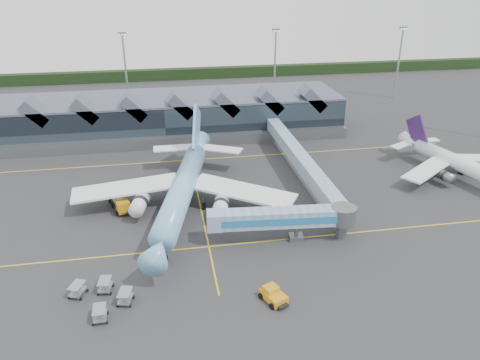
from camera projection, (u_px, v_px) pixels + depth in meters
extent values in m
plane|color=#29292B|center=(204.00, 221.00, 79.90)|extent=(260.00, 260.00, 0.00)
cube|color=yellow|center=(209.00, 247.00, 72.75)|extent=(120.00, 0.25, 0.01)
cube|color=yellow|center=(191.00, 160.00, 104.92)|extent=(120.00, 0.25, 0.01)
cube|color=yellow|center=(198.00, 195.00, 88.83)|extent=(0.25, 60.00, 0.01)
cube|color=black|center=(173.00, 74.00, 177.37)|extent=(260.00, 4.00, 4.00)
cube|color=black|center=(164.00, 116.00, 120.12)|extent=(90.00, 20.00, 9.00)
cube|color=#4C5465|center=(163.00, 98.00, 118.14)|extent=(90.00, 20.00, 0.60)
cube|color=slate|center=(166.00, 142.00, 111.63)|extent=(90.00, 2.50, 2.60)
cube|color=#4C5465|center=(36.00, 111.00, 107.27)|extent=(6.43, 6.00, 6.43)
cube|color=#4C5465|center=(86.00, 109.00, 109.01)|extent=(6.43, 6.00, 6.43)
cube|color=#4C5465|center=(134.00, 107.00, 110.74)|extent=(6.43, 6.00, 6.43)
cube|color=#4C5465|center=(180.00, 104.00, 112.48)|extent=(6.43, 6.00, 6.43)
cube|color=#4C5465|center=(226.00, 102.00, 114.21)|extent=(6.43, 6.00, 6.43)
cube|color=#4C5465|center=(269.00, 100.00, 115.95)|extent=(6.43, 6.00, 6.43)
cube|color=#4C5465|center=(312.00, 98.00, 117.68)|extent=(6.43, 6.00, 6.43)
cylinder|color=gray|center=(126.00, 73.00, 137.26)|extent=(0.56, 0.56, 22.00)
cube|color=slate|center=(122.00, 34.00, 132.64)|extent=(2.40, 0.50, 0.90)
cylinder|color=gray|center=(275.00, 67.00, 144.36)|extent=(0.56, 0.56, 22.00)
cube|color=slate|center=(276.00, 30.00, 139.74)|extent=(2.40, 0.50, 0.90)
cylinder|color=gray|center=(398.00, 64.00, 148.88)|extent=(0.56, 0.56, 22.00)
cube|color=slate|center=(403.00, 28.00, 144.26)|extent=(2.40, 0.50, 0.90)
cylinder|color=#6494CB|center=(182.00, 189.00, 81.19)|extent=(11.71, 33.24, 4.10)
cone|color=#6494CB|center=(157.00, 252.00, 63.58)|extent=(5.31, 6.49, 4.10)
cube|color=black|center=(156.00, 249.00, 62.57)|extent=(1.59, 0.69, 0.48)
cone|color=#6494CB|center=(199.00, 146.00, 99.54)|extent=(5.75, 8.33, 4.10)
cube|color=white|center=(125.00, 188.00, 83.32)|extent=(19.05, 7.62, 1.35)
cube|color=white|center=(243.00, 191.00, 82.17)|extent=(19.10, 14.98, 1.35)
cylinder|color=white|center=(140.00, 203.00, 80.16)|extent=(3.80, 6.13, 2.54)
cylinder|color=white|center=(221.00, 206.00, 79.39)|extent=(3.80, 6.13, 2.54)
cube|color=#6494CB|center=(196.00, 130.00, 96.02)|extent=(2.91, 10.31, 11.29)
cube|color=white|center=(174.00, 148.00, 98.53)|extent=(8.57, 3.40, 0.27)
cube|color=white|center=(221.00, 149.00, 97.97)|extent=(9.11, 6.88, 0.27)
cylinder|color=slate|center=(165.00, 256.00, 68.37)|extent=(0.30, 0.30, 2.37)
cylinder|color=slate|center=(165.00, 201.00, 84.03)|extent=(0.30, 0.30, 2.37)
cylinder|color=slate|center=(204.00, 203.00, 83.65)|extent=(0.30, 0.30, 2.37)
cylinder|color=black|center=(165.00, 260.00, 68.69)|extent=(0.83, 1.59, 1.52)
cylinder|color=white|center=(458.00, 163.00, 94.59)|extent=(8.55, 21.90, 3.12)
cone|color=white|center=(411.00, 141.00, 105.54)|extent=(4.28, 5.62, 3.12)
cube|color=white|center=(427.00, 170.00, 92.87)|extent=(13.10, 10.42, 1.04)
cube|color=white|center=(479.00, 158.00, 98.41)|extent=(13.18, 4.79, 1.04)
cylinder|color=slate|center=(445.00, 176.00, 92.02)|extent=(2.82, 4.11, 1.93)
cube|color=#331A4F|center=(417.00, 131.00, 103.30)|extent=(2.23, 6.89, 7.60)
cube|color=white|center=(402.00, 145.00, 103.44)|extent=(6.26, 4.77, 0.26)
cube|color=white|center=(426.00, 140.00, 106.10)|extent=(5.97, 2.25, 0.26)
cylinder|color=slate|center=(443.00, 175.00, 95.39)|extent=(0.29, 0.29, 1.80)
cylinder|color=slate|center=(462.00, 170.00, 97.40)|extent=(0.29, 0.29, 1.80)
cube|color=#7098BB|center=(280.00, 218.00, 72.74)|extent=(18.60, 4.33, 2.67)
cube|color=#216DA9|center=(281.00, 222.00, 71.45)|extent=(18.37, 1.69, 1.11)
cube|color=#7098BB|center=(215.00, 220.00, 71.92)|extent=(2.64, 3.14, 2.76)
cylinder|color=slate|center=(296.00, 228.00, 73.83)|extent=(0.65, 0.65, 4.11)
cube|color=slate|center=(296.00, 237.00, 74.52)|extent=(2.36, 2.03, 0.83)
cylinder|color=black|center=(290.00, 238.00, 74.48)|extent=(0.44, 0.86, 0.83)
cylinder|color=black|center=(302.00, 237.00, 74.63)|extent=(0.44, 0.86, 0.83)
cylinder|color=slate|center=(343.00, 215.00, 73.56)|extent=(4.06, 4.06, 2.76)
cylinder|color=slate|center=(342.00, 226.00, 74.42)|extent=(1.66, 1.66, 4.11)
cube|color=black|center=(119.00, 204.00, 84.20)|extent=(4.47, 8.31, 0.45)
cube|color=orange|center=(123.00, 207.00, 81.36)|extent=(2.64, 2.52, 1.96)
cube|color=black|center=(124.00, 206.00, 80.60)|extent=(1.91, 0.72, 0.89)
cylinder|color=silver|center=(117.00, 196.00, 84.55)|extent=(3.52, 5.56, 2.05)
sphere|color=silver|center=(114.00, 190.00, 86.64)|extent=(1.96, 1.96, 1.96)
sphere|color=silver|center=(121.00, 202.00, 82.47)|extent=(1.96, 1.96, 1.96)
cylinder|color=black|center=(117.00, 213.00, 81.67)|extent=(0.57, 0.95, 0.89)
cylinder|color=black|center=(129.00, 210.00, 82.61)|extent=(0.57, 0.95, 0.89)
cylinder|color=black|center=(113.00, 206.00, 84.18)|extent=(0.57, 0.95, 0.89)
cylinder|color=black|center=(125.00, 203.00, 85.12)|extent=(0.57, 0.95, 0.89)
cylinder|color=black|center=(110.00, 200.00, 85.98)|extent=(0.57, 0.95, 0.89)
cylinder|color=black|center=(122.00, 198.00, 86.92)|extent=(0.57, 0.95, 0.89)
cube|color=orange|center=(273.00, 296.00, 60.85)|extent=(3.48, 4.21, 1.01)
cube|color=orange|center=(271.00, 289.00, 60.99)|extent=(2.31, 2.20, 0.71)
cube|color=black|center=(283.00, 306.00, 59.51)|extent=(1.62, 1.30, 0.30)
cylinder|color=black|center=(272.00, 306.00, 59.48)|extent=(0.60, 0.86, 0.81)
cylinder|color=black|center=(286.00, 300.00, 60.64)|extent=(0.60, 0.86, 0.81)
cylinder|color=black|center=(261.00, 296.00, 61.31)|extent=(0.60, 0.86, 0.81)
cylinder|color=black|center=(275.00, 290.00, 62.47)|extent=(0.60, 0.86, 0.81)
cube|color=#919599|center=(105.00, 287.00, 62.68)|extent=(1.86, 2.63, 0.17)
cube|color=#919599|center=(104.00, 281.00, 62.23)|extent=(1.86, 2.63, 0.09)
cylinder|color=black|center=(113.00, 285.00, 63.70)|extent=(0.18, 0.42, 0.40)
cube|color=#919599|center=(125.00, 299.00, 60.49)|extent=(2.08, 2.75, 0.17)
cube|color=#919599|center=(125.00, 292.00, 60.05)|extent=(2.08, 2.75, 0.09)
cylinder|color=black|center=(134.00, 297.00, 61.44)|extent=(0.22, 0.42, 0.40)
cube|color=#919599|center=(78.00, 291.00, 61.82)|extent=(2.36, 2.86, 0.17)
cube|color=#919599|center=(77.00, 285.00, 61.38)|extent=(2.36, 2.86, 0.09)
cylinder|color=black|center=(87.00, 291.00, 62.64)|extent=(0.27, 0.42, 0.40)
cube|color=#919599|center=(100.00, 316.00, 57.56)|extent=(1.62, 2.49, 0.17)
cube|color=#919599|center=(99.00, 309.00, 57.12)|extent=(1.62, 2.49, 0.09)
cylinder|color=black|center=(108.00, 313.00, 58.68)|extent=(0.14, 0.41, 0.40)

